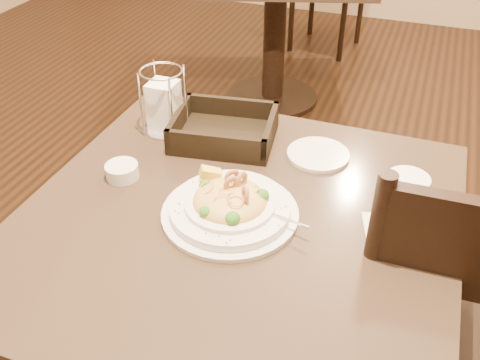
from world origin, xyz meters
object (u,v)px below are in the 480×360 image
(drink_glass, at_px, (402,207))
(side_plate, at_px, (318,154))
(main_table, at_px, (237,292))
(bread_basket, at_px, (224,131))
(dining_chair_near, at_px, (444,311))
(background_table, at_px, (275,14))
(pasta_bowl, at_px, (230,205))
(napkin_caddy, at_px, (164,105))
(butter_ramekin, at_px, (122,171))

(drink_glass, relative_size, side_plate, 1.01)
(main_table, height_order, bread_basket, bread_basket)
(main_table, bearing_deg, dining_chair_near, 14.30)
(background_table, bearing_deg, side_plate, -69.78)
(main_table, relative_size, pasta_bowl, 2.82)
(side_plate, bearing_deg, main_table, -110.84)
(main_table, bearing_deg, napkin_caddy, 138.17)
(pasta_bowl, bearing_deg, background_table, 103.99)
(main_table, bearing_deg, side_plate, 69.16)
(bread_basket, bearing_deg, butter_ramekin, -124.42)
(drink_glass, distance_m, bread_basket, 0.51)
(pasta_bowl, xyz_separation_m, butter_ramekin, (-0.28, 0.04, -0.01))
(pasta_bowl, xyz_separation_m, bread_basket, (-0.12, 0.28, -0.00))
(dining_chair_near, height_order, bread_basket, dining_chair_near)
(napkin_caddy, bearing_deg, bread_basket, 3.80)
(background_table, bearing_deg, pasta_bowl, -76.01)
(drink_glass, bearing_deg, butter_ramekin, -178.50)
(main_table, xyz_separation_m, side_plate, (0.11, 0.28, 0.24))
(background_table, distance_m, side_plate, 1.73)
(main_table, relative_size, butter_ramekin, 11.90)
(bread_basket, height_order, napkin_caddy, napkin_caddy)
(drink_glass, xyz_separation_m, napkin_caddy, (-0.62, 0.21, 0.00))
(pasta_bowl, bearing_deg, main_table, 4.97)
(dining_chair_near, relative_size, bread_basket, 3.35)
(background_table, relative_size, dining_chair_near, 1.21)
(main_table, relative_size, napkin_caddy, 5.20)
(background_table, distance_m, butter_ramekin, 1.88)
(napkin_caddy, height_order, side_plate, napkin_caddy)
(bread_basket, xyz_separation_m, napkin_caddy, (-0.16, -0.01, 0.05))
(pasta_bowl, height_order, napkin_caddy, napkin_caddy)
(pasta_bowl, xyz_separation_m, side_plate, (0.12, 0.28, -0.02))
(background_table, bearing_deg, bread_basket, -77.79)
(pasta_bowl, height_order, bread_basket, pasta_bowl)
(pasta_bowl, relative_size, bread_basket, 1.15)
(dining_chair_near, distance_m, side_plate, 0.46)
(main_table, xyz_separation_m, drink_glass, (0.32, 0.06, 0.30))
(drink_glass, bearing_deg, pasta_bowl, -170.06)
(background_table, relative_size, side_plate, 7.39)
(drink_glass, xyz_separation_m, side_plate, (-0.21, 0.22, -0.07))
(bread_basket, distance_m, butter_ramekin, 0.28)
(drink_glass, relative_size, bread_basket, 0.55)
(background_table, height_order, side_plate, side_plate)
(background_table, distance_m, napkin_caddy, 1.67)
(napkin_caddy, bearing_deg, background_table, 96.68)
(napkin_caddy, height_order, butter_ramekin, napkin_caddy)
(background_table, bearing_deg, main_table, -75.60)
(dining_chair_near, bearing_deg, pasta_bowl, 12.54)
(napkin_caddy, distance_m, side_plate, 0.41)
(background_table, xyz_separation_m, bread_basket, (0.35, -1.62, 0.26))
(side_plate, bearing_deg, dining_chair_near, -24.76)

